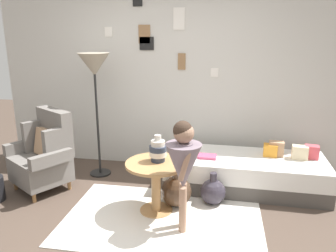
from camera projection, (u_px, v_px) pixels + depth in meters
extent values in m
plane|color=#4C3D33|center=(135.00, 241.00, 3.08)|extent=(12.00, 12.00, 0.00)
cube|color=beige|center=(169.00, 75.00, 4.58)|extent=(4.80, 0.10, 2.60)
cube|color=olive|center=(144.00, 34.00, 4.44)|extent=(0.16, 0.02, 0.24)
cube|color=#5E5E58|center=(144.00, 34.00, 4.43)|extent=(0.12, 0.01, 0.19)
cube|color=white|center=(109.00, 32.00, 4.51)|extent=(0.10, 0.02, 0.13)
cube|color=slate|center=(109.00, 32.00, 4.50)|extent=(0.08, 0.01, 0.10)
cube|color=olive|center=(182.00, 62.00, 4.45)|extent=(0.10, 0.02, 0.22)
cube|color=#97978D|center=(182.00, 62.00, 4.45)|extent=(0.08, 0.01, 0.17)
cube|color=black|center=(147.00, 43.00, 4.46)|extent=(0.19, 0.02, 0.17)
cube|color=#A7A7A6|center=(147.00, 43.00, 4.46)|extent=(0.15, 0.01, 0.14)
cube|color=white|center=(179.00, 19.00, 4.31)|extent=(0.15, 0.02, 0.27)
cube|color=#595957|center=(179.00, 19.00, 4.31)|extent=(0.12, 0.01, 0.21)
cube|color=white|center=(215.00, 72.00, 4.42)|extent=(0.10, 0.02, 0.11)
cube|color=beige|center=(215.00, 72.00, 4.41)|extent=(0.08, 0.01, 0.09)
cube|color=silver|center=(163.00, 219.00, 3.43)|extent=(2.02, 1.31, 0.01)
cylinder|color=#9E7042|center=(16.00, 185.00, 4.08)|extent=(0.04, 0.04, 0.12)
cylinder|color=#9E7042|center=(34.00, 197.00, 3.77)|extent=(0.04, 0.04, 0.12)
cylinder|color=#9E7042|center=(50.00, 174.00, 4.40)|extent=(0.04, 0.04, 0.12)
cylinder|color=#9E7042|center=(69.00, 185.00, 4.08)|extent=(0.04, 0.04, 0.12)
cube|color=slate|center=(41.00, 169.00, 4.03)|extent=(0.81, 0.80, 0.30)
cube|color=slate|center=(55.00, 131.00, 4.07)|extent=(0.58, 0.44, 0.55)
cube|color=slate|center=(35.00, 136.00, 4.17)|extent=(0.24, 0.30, 0.39)
cube|color=slate|center=(57.00, 145.00, 3.83)|extent=(0.24, 0.30, 0.39)
cube|color=slate|center=(25.00, 146.00, 4.17)|extent=(0.35, 0.47, 0.14)
cube|color=slate|center=(51.00, 159.00, 3.74)|extent=(0.35, 0.47, 0.14)
cube|color=tan|center=(46.00, 143.00, 4.01)|extent=(0.39, 0.33, 0.33)
cube|color=#4C4742|center=(244.00, 181.00, 4.13)|extent=(1.92, 0.86, 0.18)
cube|color=white|center=(245.00, 166.00, 4.07)|extent=(1.92, 0.86, 0.22)
cube|color=#D64C56|center=(312.00, 152.00, 3.99)|extent=(0.18, 0.14, 0.16)
cube|color=beige|center=(300.00, 152.00, 3.97)|extent=(0.20, 0.14, 0.16)
cube|color=tan|center=(276.00, 149.00, 4.07)|extent=(0.18, 0.13, 0.18)
cube|color=orange|center=(270.00, 150.00, 4.06)|extent=(0.17, 0.13, 0.15)
cylinder|color=tan|center=(156.00, 210.00, 3.59)|extent=(0.35, 0.35, 0.02)
cylinder|color=tan|center=(156.00, 188.00, 3.52)|extent=(0.10, 0.10, 0.51)
cylinder|color=tan|center=(156.00, 164.00, 3.45)|extent=(0.64, 0.64, 0.03)
cylinder|color=#2D384C|center=(158.00, 159.00, 3.48)|extent=(0.15, 0.15, 0.06)
cylinder|color=silver|center=(158.00, 153.00, 3.46)|extent=(0.18, 0.18, 0.06)
cylinder|color=#2D384C|center=(158.00, 148.00, 3.45)|extent=(0.18, 0.18, 0.06)
cylinder|color=silver|center=(158.00, 143.00, 3.43)|extent=(0.15, 0.15, 0.06)
cylinder|color=silver|center=(158.00, 138.00, 3.42)|extent=(0.07, 0.07, 0.06)
cylinder|color=black|center=(100.00, 173.00, 4.55)|extent=(0.28, 0.28, 0.02)
cylinder|color=black|center=(97.00, 118.00, 4.34)|extent=(0.03, 0.03, 1.53)
cone|color=#9E937F|center=(94.00, 64.00, 4.16)|extent=(0.40, 0.40, 0.28)
cylinder|color=#A37A60|center=(183.00, 210.00, 3.15)|extent=(0.07, 0.07, 0.47)
cylinder|color=#A37A60|center=(183.00, 205.00, 3.24)|extent=(0.07, 0.07, 0.47)
cone|color=slate|center=(183.00, 167.00, 3.08)|extent=(0.34, 0.34, 0.44)
cylinder|color=slate|center=(184.00, 152.00, 3.04)|extent=(0.17, 0.17, 0.17)
cylinder|color=#A37A60|center=(185.00, 165.00, 2.95)|extent=(0.13, 0.06, 0.30)
cylinder|color=#A37A60|center=(186.00, 156.00, 3.18)|extent=(0.13, 0.06, 0.30)
sphere|color=#A37A60|center=(184.00, 133.00, 3.00)|extent=(0.19, 0.19, 0.19)
sphere|color=#38281E|center=(183.00, 131.00, 2.99)|extent=(0.18, 0.18, 0.18)
cube|color=#C54B70|center=(207.00, 156.00, 4.02)|extent=(0.23, 0.17, 0.03)
sphere|color=#473323|center=(176.00, 191.00, 3.67)|extent=(0.34, 0.34, 0.34)
cylinder|color=#473323|center=(176.00, 174.00, 3.61)|extent=(0.09, 0.09, 0.09)
sphere|color=#332D38|center=(213.00, 192.00, 3.72)|extent=(0.28, 0.28, 0.28)
cylinder|color=#332D38|center=(214.00, 177.00, 3.67)|extent=(0.08, 0.08, 0.09)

